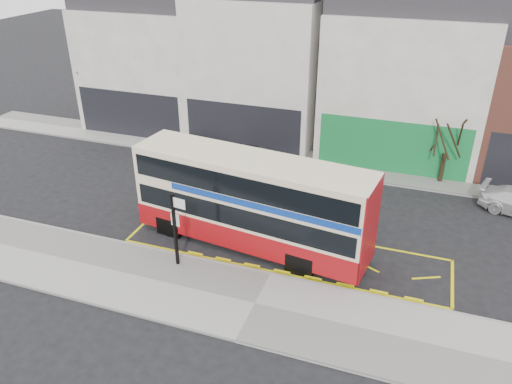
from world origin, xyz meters
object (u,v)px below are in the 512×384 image
at_px(car_silver, 200,149).
at_px(street_tree_left, 89,77).
at_px(car_grey, 257,162).
at_px(bus_stop_post, 176,224).
at_px(double_decker_bus, 252,201).
at_px(street_tree_right, 450,128).

height_order(car_silver, street_tree_left, street_tree_left).
bearing_deg(car_grey, bus_stop_post, -177.22).
xyz_separation_m(bus_stop_post, car_silver, (-3.90, 10.49, -1.49)).
relative_size(car_grey, street_tree_left, 0.80).
bearing_deg(car_silver, bus_stop_post, -142.79).
xyz_separation_m(double_decker_bus, bus_stop_post, (-2.29, -2.61, -0.09)).
relative_size(double_decker_bus, bus_stop_post, 3.25).
bearing_deg(car_grey, double_decker_bus, -159.17).
bearing_deg(street_tree_left, double_decker_bus, -33.71).
relative_size(bus_stop_post, car_silver, 0.91).
xyz_separation_m(car_grey, street_tree_right, (10.02, 2.15, 2.56)).
height_order(car_silver, car_grey, car_grey).
bearing_deg(bus_stop_post, street_tree_left, 143.36).
relative_size(double_decker_bus, car_silver, 2.96).
bearing_deg(double_decker_bus, street_tree_right, 57.05).
xyz_separation_m(car_silver, street_tree_right, (13.99, 1.28, 2.65)).
bearing_deg(street_tree_right, bus_stop_post, -130.62).
distance_m(car_silver, street_tree_right, 14.30).
height_order(double_decker_bus, car_silver, double_decker_bus).
bearing_deg(street_tree_right, street_tree_left, 177.18).
distance_m(double_decker_bus, street_tree_left, 18.61).
bearing_deg(bus_stop_post, car_grey, 97.45).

